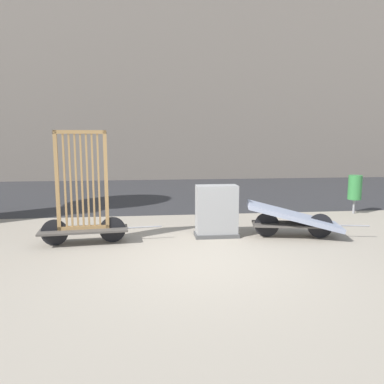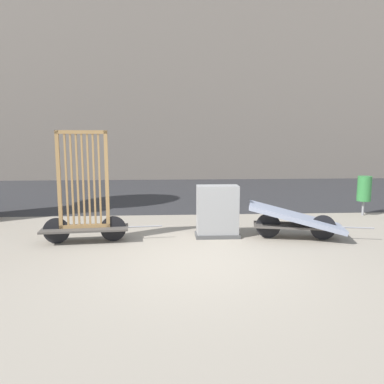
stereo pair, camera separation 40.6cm
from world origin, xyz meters
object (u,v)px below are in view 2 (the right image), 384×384
at_px(bike_cart_with_mattress, 296,220).
at_px(utility_cabinet, 217,213).
at_px(bike_cart_with_bedframe, 85,206).
at_px(trash_bin, 364,189).

xyz_separation_m(bike_cart_with_mattress, utility_cabinet, (-1.61, 0.26, 0.10)).
relative_size(bike_cart_with_bedframe, bike_cart_with_mattress, 0.95).
bearing_deg(bike_cart_with_bedframe, utility_cabinet, -0.17).
height_order(bike_cart_with_mattress, utility_cabinet, utility_cabinet).
relative_size(bike_cart_with_mattress, trash_bin, 2.38).
distance_m(bike_cart_with_bedframe, trash_bin, 7.32).
distance_m(utility_cabinet, trash_bin, 4.71).
xyz_separation_m(bike_cart_with_mattress, trash_bin, (2.65, 2.26, 0.32)).
bearing_deg(trash_bin, bike_cart_with_bedframe, -161.99).
bearing_deg(trash_bin, bike_cart_with_mattress, -139.50).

